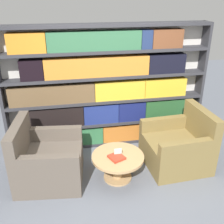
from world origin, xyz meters
The scene contains 7 objects.
ground_plane centered at (0.00, 0.00, 0.00)m, with size 14.00×14.00×0.00m, color slate.
bookshelf centered at (0.01, 1.39, 1.06)m, with size 3.53×0.30×2.17m.
armchair_left centered at (-1.07, 0.48, 0.32)m, with size 1.05×1.03×0.95m.
armchair_right centered at (1.02, 0.48, 0.32)m, with size 0.99×0.96×0.95m.
coffee_table centered at (-0.03, 0.30, 0.29)m, with size 0.78×0.78×0.40m.
table_sign centered at (-0.03, 0.30, 0.45)m, with size 0.11×0.06×0.12m.
stray_book centered at (-0.06, 0.23, 0.42)m, with size 0.27×0.27×0.04m.
Camera 1 is at (-0.73, -2.88, 2.63)m, focal length 42.00 mm.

